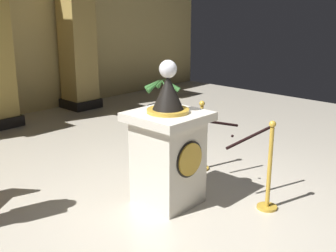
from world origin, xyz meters
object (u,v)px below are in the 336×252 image
Objects in this scene: stanchion_near at (269,179)px; stanchion_far at (201,146)px; pedestal_clock at (168,149)px; potted_palm_right at (162,113)px.

stanchion_near reaches higher than stanchion_far.
pedestal_clock is at bearing -160.68° from stanchion_far.
stanchion_far is at bearing 72.30° from stanchion_near.
potted_palm_right is (1.62, 3.27, -0.08)m from stanchion_near.
pedestal_clock is 1.70× the size of stanchion_far.
stanchion_near is at bearing -116.33° from potted_palm_right.
potted_palm_right is at bearing 63.67° from stanchion_near.
pedestal_clock is at bearing -134.87° from potted_palm_right.
pedestal_clock reaches higher than stanchion_far.
pedestal_clock is 1.61× the size of stanchion_near.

